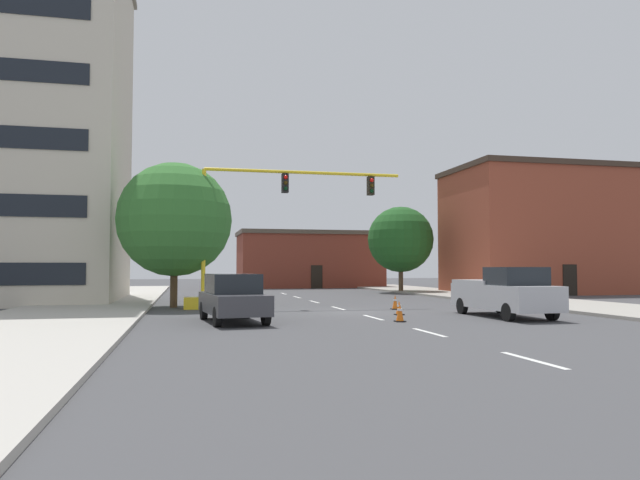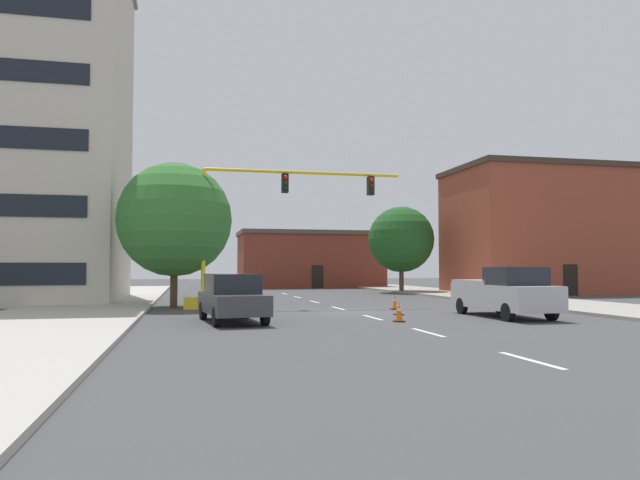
# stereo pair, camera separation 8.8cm
# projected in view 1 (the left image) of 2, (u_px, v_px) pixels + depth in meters

# --- Properties ---
(ground_plane) EXTENTS (160.00, 160.00, 0.00)m
(ground_plane) POSITION_uv_depth(u_px,v_px,m) (352.00, 312.00, 26.15)
(ground_plane) COLOR #424244
(sidewalk_left) EXTENTS (6.00, 56.00, 0.14)m
(sidewalk_left) POSITION_uv_depth(u_px,v_px,m) (96.00, 303.00, 31.33)
(sidewalk_left) COLOR #B2ADA3
(sidewalk_left) RESTS_ON ground_plane
(sidewalk_right) EXTENTS (6.00, 56.00, 0.14)m
(sidewalk_right) POSITION_uv_depth(u_px,v_px,m) (501.00, 298.00, 36.56)
(sidewalk_right) COLOR #9E998E
(sidewalk_right) RESTS_ON ground_plane
(lane_stripe_seg_0) EXTENTS (0.16, 2.40, 0.01)m
(lane_stripe_seg_0) POSITION_uv_depth(u_px,v_px,m) (533.00, 360.00, 12.51)
(lane_stripe_seg_0) COLOR silver
(lane_stripe_seg_0) RESTS_ON ground_plane
(lane_stripe_seg_1) EXTENTS (0.16, 2.40, 0.01)m
(lane_stripe_seg_1) POSITION_uv_depth(u_px,v_px,m) (429.00, 332.00, 17.86)
(lane_stripe_seg_1) COLOR silver
(lane_stripe_seg_1) RESTS_ON ground_plane
(lane_stripe_seg_2) EXTENTS (0.16, 2.40, 0.01)m
(lane_stripe_seg_2) POSITION_uv_depth(u_px,v_px,m) (373.00, 317.00, 23.22)
(lane_stripe_seg_2) COLOR silver
(lane_stripe_seg_2) RESTS_ON ground_plane
(lane_stripe_seg_3) EXTENTS (0.16, 2.40, 0.01)m
(lane_stripe_seg_3) POSITION_uv_depth(u_px,v_px,m) (338.00, 308.00, 28.58)
(lane_stripe_seg_3) COLOR silver
(lane_stripe_seg_3) RESTS_ON ground_plane
(lane_stripe_seg_4) EXTENTS (0.16, 2.40, 0.01)m
(lane_stripe_seg_4) POSITION_uv_depth(u_px,v_px,m) (314.00, 302.00, 33.94)
(lane_stripe_seg_4) COLOR silver
(lane_stripe_seg_4) RESTS_ON ground_plane
(lane_stripe_seg_5) EXTENTS (0.16, 2.40, 0.01)m
(lane_stripe_seg_5) POSITION_uv_depth(u_px,v_px,m) (297.00, 297.00, 39.30)
(lane_stripe_seg_5) COLOR silver
(lane_stripe_seg_5) RESTS_ON ground_plane
(lane_stripe_seg_6) EXTENTS (0.16, 2.40, 0.01)m
(lane_stripe_seg_6) POSITION_uv_depth(u_px,v_px,m) (284.00, 294.00, 44.66)
(lane_stripe_seg_6) COLOR silver
(lane_stripe_seg_6) RESTS_ON ground_plane
(building_tall_left) EXTENTS (12.45, 11.40, 20.25)m
(building_tall_left) POSITION_uv_depth(u_px,v_px,m) (13.00, 125.00, 33.72)
(building_tall_left) COLOR beige
(building_tall_left) RESTS_ON ground_plane
(building_brick_center) EXTENTS (14.29, 7.63, 5.60)m
(building_brick_center) POSITION_uv_depth(u_px,v_px,m) (309.00, 259.00, 59.58)
(building_brick_center) COLOR brown
(building_brick_center) RESTS_ON ground_plane
(building_row_right) EXTENTS (12.54, 8.83, 9.70)m
(building_row_right) POSITION_uv_depth(u_px,v_px,m) (534.00, 230.00, 45.73)
(building_row_right) COLOR brown
(building_row_right) RESTS_ON ground_plane
(traffic_signal_gantry) EXTENTS (10.82, 1.20, 6.83)m
(traffic_signal_gantry) POSITION_uv_depth(u_px,v_px,m) (235.00, 260.00, 28.63)
(traffic_signal_gantry) COLOR yellow
(traffic_signal_gantry) RESTS_ON ground_plane
(tree_right_far) EXTENTS (5.20, 5.20, 6.81)m
(tree_right_far) POSITION_uv_depth(u_px,v_px,m) (401.00, 239.00, 46.65)
(tree_right_far) COLOR brown
(tree_right_far) RESTS_ON ground_plane
(tree_left_near) EXTENTS (5.66, 5.66, 7.20)m
(tree_left_near) POSITION_uv_depth(u_px,v_px,m) (175.00, 220.00, 29.29)
(tree_left_near) COLOR #4C3823
(tree_left_near) RESTS_ON ground_plane
(pickup_truck_silver) EXTENTS (2.05, 5.41, 1.99)m
(pickup_truck_silver) POSITION_uv_depth(u_px,v_px,m) (505.00, 293.00, 23.47)
(pickup_truck_silver) COLOR #BCBCC1
(pickup_truck_silver) RESTS_ON ground_plane
(sedan_dark_gray_near_left) EXTENTS (2.37, 4.69, 1.74)m
(sedan_dark_gray_near_left) POSITION_uv_depth(u_px,v_px,m) (233.00, 298.00, 21.24)
(sedan_dark_gray_near_left) COLOR #3D3D42
(sedan_dark_gray_near_left) RESTS_ON ground_plane
(traffic_cone_roadside_a) EXTENTS (0.36, 0.36, 0.69)m
(traffic_cone_roadside_a) POSITION_uv_depth(u_px,v_px,m) (395.00, 302.00, 27.79)
(traffic_cone_roadside_a) COLOR black
(traffic_cone_roadside_a) RESTS_ON ground_plane
(traffic_cone_roadside_b) EXTENTS (0.36, 0.36, 0.68)m
(traffic_cone_roadside_b) POSITION_uv_depth(u_px,v_px,m) (400.00, 313.00, 21.39)
(traffic_cone_roadside_b) COLOR black
(traffic_cone_roadside_b) RESTS_ON ground_plane
(traffic_cone_roadside_c) EXTENTS (0.36, 0.36, 0.59)m
(traffic_cone_roadside_c) POSITION_uv_depth(u_px,v_px,m) (399.00, 308.00, 24.52)
(traffic_cone_roadside_c) COLOR black
(traffic_cone_roadside_c) RESTS_ON ground_plane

